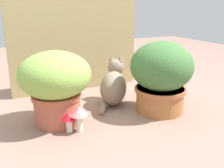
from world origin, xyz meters
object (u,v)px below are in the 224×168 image
Objects in this scene: mushroom_ornament_red at (69,118)px; cat at (114,86)px; grass_planter at (55,83)px; mushroom_ornament_pink at (79,113)px; leafy_planter at (161,75)px.

cat is at bearing 33.99° from mushroom_ornament_red.
grass_planter reaches higher than mushroom_ornament_pink.
grass_planter is 0.21m from mushroom_ornament_red.
grass_planter is 2.93× the size of mushroom_ornament_pink.
cat is at bearing 39.32° from mushroom_ornament_pink.
cat is at bearing 129.12° from leafy_planter.
grass_planter is 1.26× the size of cat.
leafy_planter is 0.61m from mushroom_ornament_red.
mushroom_ornament_pink reaches higher than mushroom_ornament_red.
cat is 0.47m from mushroom_ornament_red.
leafy_planter is at bearing 3.89° from mushroom_ornament_pink.
mushroom_ornament_pink is at bearing -63.98° from grass_planter.
grass_planter is at bearing 100.18° from mushroom_ornament_red.
leafy_planter reaches higher than mushroom_ornament_pink.
grass_planter reaches higher than cat.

